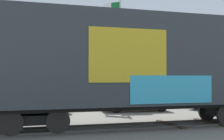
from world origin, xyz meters
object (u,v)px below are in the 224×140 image
flagpole (117,36)px  parked_car_green (35,99)px  parked_car_tan (134,98)px  freight_car (142,62)px  parked_car_blue (223,96)px

flagpole → parked_car_green: size_ratio=1.86×
parked_car_green → parked_car_tan: (6.15, 0.06, -0.04)m
freight_car → flagpole: size_ratio=1.78×
freight_car → parked_car_green: bearing=128.0°
freight_car → parked_car_blue: 9.99m
parked_car_tan → parked_car_blue: (6.27, -0.03, 0.04)m
parked_car_green → parked_car_blue: 12.42m
freight_car → flagpole: 9.92m
parked_car_green → parked_car_blue: (12.42, 0.03, -0.00)m
flagpole → parked_car_blue: size_ratio=1.64×
freight_car → parked_car_tan: size_ratio=3.40×
freight_car → flagpole: (1.20, 9.54, 2.43)m
parked_car_green → freight_car: bearing=-52.0°
freight_car → parked_car_blue: bearing=37.8°
freight_car → parked_car_blue: freight_car is taller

